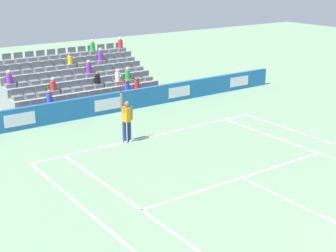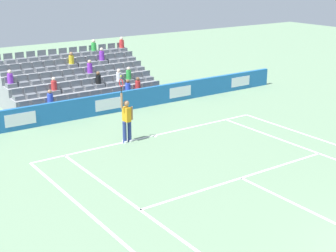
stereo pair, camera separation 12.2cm
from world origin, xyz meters
The scene contains 10 objects.
line_baseline centered at (0.00, -11.89, 0.00)m, with size 10.97×0.10×0.01m, color white.
line_service centered at (0.00, -6.40, 0.00)m, with size 8.23×0.10×0.01m, color white.
line_centre_service centered at (0.00, -3.20, 0.00)m, with size 0.10×6.40×0.01m, color white.
line_singles_sideline_left centered at (4.12, -5.95, 0.00)m, with size 0.10×11.89×0.01m, color white.
line_singles_sideline_right centered at (-4.12, -5.95, 0.00)m, with size 0.10×11.89×0.01m, color white.
line_doubles_sideline_left centered at (5.49, -5.95, 0.00)m, with size 0.10×11.89×0.01m, color white.
line_centre_mark centered at (0.00, -11.79, 0.00)m, with size 0.10×0.20×0.01m, color white.
sponsor_barrier centered at (0.00, -16.05, 0.50)m, with size 22.02×0.22×1.00m.
tennis_player centered at (1.34, -11.86, 0.99)m, with size 0.53×0.37×2.85m.
stadium_stand centered at (-0.01, -19.61, 0.82)m, with size 8.06×4.75×2.96m.
Camera 2 is at (11.14, 5.10, 6.98)m, focal length 53.24 mm.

